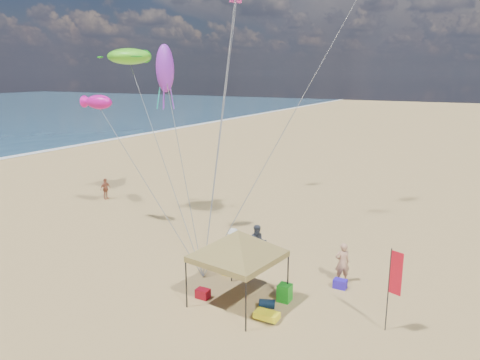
{
  "coord_description": "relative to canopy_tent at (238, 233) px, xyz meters",
  "views": [
    {
      "loc": [
        9.83,
        -15.0,
        8.85
      ],
      "look_at": [
        0.0,
        3.0,
        4.0
      ],
      "focal_mm": 33.89,
      "sensor_mm": 36.0,
      "label": 1
    }
  ],
  "objects": [
    {
      "name": "feather_flag",
      "position": [
        5.65,
        0.78,
        -0.88
      ],
      "size": [
        0.45,
        0.17,
        3.08
      ],
      "color": "black",
      "rests_on": "ground"
    },
    {
      "name": "person_near_a",
      "position": [
        3.03,
        3.85,
        -2.04
      ],
      "size": [
        0.78,
        0.72,
        1.78
      ],
      "primitive_type": "imported",
      "rotation": [
        0.0,
        0.0,
        3.76
      ],
      "color": "tan",
      "rests_on": "ground"
    },
    {
      "name": "person_near_c",
      "position": [
        -2.26,
        3.64,
        -2.12
      ],
      "size": [
        1.08,
        0.66,
        1.62
      ],
      "primitive_type": "imported",
      "rotation": [
        0.0,
        0.0,
        3.08
      ],
      "color": "silver",
      "rests_on": "ground"
    },
    {
      "name": "turtle_kite",
      "position": [
        -11.57,
        7.38,
        6.9
      ],
      "size": [
        3.4,
        3.04,
        0.95
      ],
      "primitive_type": "ellipsoid",
      "rotation": [
        0.0,
        0.0,
        0.31
      ],
      "color": "#56DC23",
      "rests_on": "ground"
    },
    {
      "name": "bag_navy",
      "position": [
        1.16,
        0.22,
        -2.75
      ],
      "size": [
        0.69,
        0.54,
        0.36
      ],
      "primitive_type": "cylinder",
      "rotation": [
        0.0,
        1.57,
        0.35
      ],
      "color": "#0B1C30",
      "rests_on": "ground"
    },
    {
      "name": "ground",
      "position": [
        -1.97,
        0.78,
        -2.93
      ],
      "size": [
        280.0,
        280.0,
        0.0
      ],
      "primitive_type": "plane",
      "color": "tan",
      "rests_on": "ground"
    },
    {
      "name": "chair_green",
      "position": [
        1.53,
        1.08,
        -2.58
      ],
      "size": [
        0.5,
        0.5,
        0.7
      ],
      "primitive_type": "cube",
      "color": "#1A941C",
      "rests_on": "ground"
    },
    {
      "name": "person_near_b",
      "position": [
        -1.17,
        4.11,
        -2.03
      ],
      "size": [
        1.11,
        1.05,
        1.81
      ],
      "primitive_type": "imported",
      "rotation": [
        0.0,
        0.0,
        0.56
      ],
      "color": "#383E4C",
      "rests_on": "ground"
    },
    {
      "name": "bag_orange",
      "position": [
        -1.44,
        3.52,
        -2.75
      ],
      "size": [
        0.54,
        0.69,
        0.36
      ],
      "primitive_type": "cylinder",
      "rotation": [
        0.0,
        1.57,
        1.22
      ],
      "color": "orange",
      "rests_on": "ground"
    },
    {
      "name": "cooler_blue",
      "position": [
        3.15,
        3.23,
        -2.74
      ],
      "size": [
        0.54,
        0.38,
        0.38
      ],
      "primitive_type": "cube",
      "color": "#2A17BD",
      "rests_on": "ground"
    },
    {
      "name": "squid_kite",
      "position": [
        -7.37,
        5.43,
        6.16
      ],
      "size": [
        1.18,
        1.18,
        2.49
      ],
      "primitive_type": "ellipsoid",
      "rotation": [
        0.0,
        0.0,
        -0.27
      ],
      "color": "purple",
      "rests_on": "ground"
    },
    {
      "name": "person_far_a",
      "position": [
        -15.73,
        8.78,
        -2.17
      ],
      "size": [
        0.42,
        0.92,
        1.54
      ],
      "primitive_type": "imported",
      "rotation": [
        0.0,
        0.0,
        1.52
      ],
      "color": "#AF6143",
      "rests_on": "ground"
    },
    {
      "name": "chair_yellow",
      "position": [
        -1.64,
        2.14,
        -2.58
      ],
      "size": [
        0.5,
        0.5,
        0.7
      ],
      "primitive_type": "cube",
      "color": "gold",
      "rests_on": "ground"
    },
    {
      "name": "beach_cart",
      "position": [
        1.53,
        -0.58,
        -2.73
      ],
      "size": [
        0.9,
        0.5,
        0.24
      ],
      "primitive_type": "cube",
      "color": "yellow",
      "rests_on": "ground"
    },
    {
      "name": "crate_grey",
      "position": [
        1.72,
        -0.6,
        -2.79
      ],
      "size": [
        0.34,
        0.3,
        0.28
      ],
      "primitive_type": "cube",
      "color": "slate",
      "rests_on": "ground"
    },
    {
      "name": "cooler_red",
      "position": [
        -1.46,
        -0.28,
        -2.74
      ],
      "size": [
        0.54,
        0.38,
        0.38
      ],
      "primitive_type": "cube",
      "color": "#A40D1D",
      "rests_on": "ground"
    },
    {
      "name": "fish_kite",
      "position": [
        -11.61,
        4.75,
        4.32
      ],
      "size": [
        2.02,
        1.52,
        0.81
      ],
      "primitive_type": "ellipsoid",
      "rotation": [
        0.0,
        0.0,
        -0.39
      ],
      "color": "#D11094",
      "rests_on": "ground"
    },
    {
      "name": "canopy_tent",
      "position": [
        0.0,
        0.0,
        0.0
      ],
      "size": [
        5.66,
        5.66,
        3.52
      ],
      "color": "black",
      "rests_on": "ground"
    }
  ]
}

